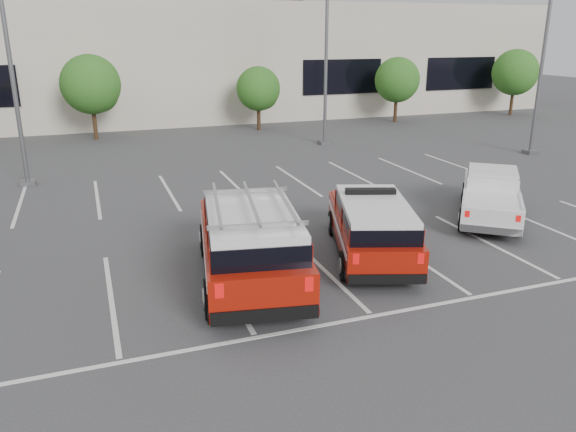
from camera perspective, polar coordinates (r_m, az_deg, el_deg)
name	(u,v)px	position (r m, az deg, el deg)	size (l,w,h in m)	color
ground	(322,268)	(15.05, 3.47, -5.30)	(120.00, 120.00, 0.00)	#39393C
stall_markings	(270,218)	(18.98, -1.89, -0.20)	(23.00, 15.00, 0.01)	silver
convention_building	(158,50)	(44.90, -13.09, 16.08)	(60.00, 16.99, 13.20)	beige
tree_mid_left	(92,86)	(34.82, -19.25, 12.32)	(3.37, 3.37, 4.85)	#3F2B19
tree_mid_right	(259,90)	(36.45, -2.92, 12.64)	(2.77, 2.77, 3.99)	#3F2B19
tree_right	(398,81)	(40.49, 11.11, 13.27)	(3.07, 3.07, 4.42)	#3F2B19
tree_far_right	(516,74)	(46.38, 22.11, 13.22)	(3.37, 3.37, 4.85)	#3F2B19
light_pole_left	(9,54)	(24.78, -26.49, 14.50)	(0.90, 0.60, 10.24)	#59595E
light_pole_mid	(326,48)	(31.28, 3.91, 16.65)	(0.90, 0.60, 10.24)	#59595E
light_pole_right	(544,50)	(31.27, 24.56, 15.13)	(0.90, 0.60, 10.24)	#59595E
fire_chief_suv	(371,231)	(15.71, 8.45, -1.48)	(3.50, 5.56, 1.84)	#901207
white_pickup	(490,199)	(20.08, 19.87, 1.59)	(4.57, 5.14, 1.58)	silver
ladder_suv	(250,248)	(13.90, -3.84, -3.28)	(3.25, 6.07, 2.27)	#901207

